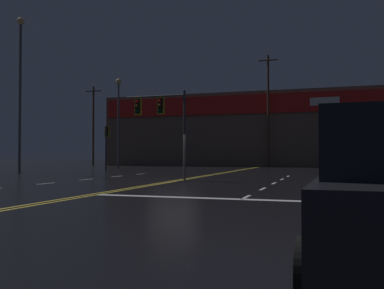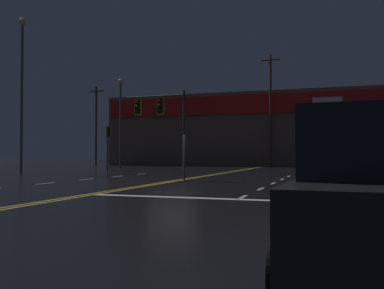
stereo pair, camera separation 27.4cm
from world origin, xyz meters
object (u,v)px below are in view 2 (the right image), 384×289
object	(u,v)px
streetlight_near_left	(120,111)
streetlight_far_right	(22,77)
traffic_signal_corner_northwest	(108,138)
parked_car	(382,192)
traffic_signal_median	(159,113)
traffic_signal_corner_northeast	(384,140)

from	to	relation	value
streetlight_near_left	streetlight_far_right	bearing A→B (deg)	-98.69
traffic_signal_corner_northwest	streetlight_far_right	bearing A→B (deg)	-119.71
parked_car	traffic_signal_median	bearing A→B (deg)	120.62
traffic_signal_corner_northwest	streetlight_near_left	world-z (taller)	streetlight_near_left
traffic_signal_median	parked_car	xyz separation A→B (m)	(9.91, -16.74, -2.78)
streetlight_near_left	parked_car	xyz separation A→B (m)	(21.26, -33.34, -4.91)
traffic_signal_median	streetlight_far_right	distance (m)	14.38
streetlight_far_right	traffic_signal_median	bearing A→B (deg)	-18.41
traffic_signal_median	traffic_signal_corner_northeast	bearing A→B (deg)	37.94
streetlight_far_right	streetlight_near_left	bearing A→B (deg)	81.31
streetlight_near_left	parked_car	world-z (taller)	streetlight_near_left
traffic_signal_corner_northwest	streetlight_far_right	size ratio (longest dim) A/B	0.33
streetlight_far_right	parked_car	distance (m)	31.97
traffic_signal_median	traffic_signal_corner_northeast	size ratio (longest dim) A/B	1.49
traffic_signal_corner_northwest	streetlight_far_right	xyz separation A→B (m)	(-3.72, -6.52, 4.45)
traffic_signal_median	streetlight_far_right	world-z (taller)	streetlight_far_right
traffic_signal_corner_northeast	streetlight_near_left	distance (m)	25.09
streetlight_near_left	traffic_signal_median	bearing A→B (deg)	-55.64
traffic_signal_corner_northeast	streetlight_far_right	world-z (taller)	streetlight_far_right
streetlight_near_left	parked_car	distance (m)	39.84
streetlight_near_left	streetlight_far_right	size ratio (longest dim) A/B	0.77
parked_car	streetlight_near_left	bearing A→B (deg)	122.52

